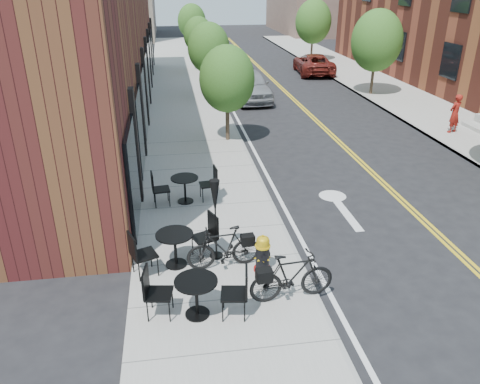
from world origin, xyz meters
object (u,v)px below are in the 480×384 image
bistro_set_b (175,245)px  bistro_set_c (185,186)px  pedestrian (455,114)px  fire_hydrant (263,254)px  bicycle_left (224,247)px  parked_car_a (249,85)px  bicycle_right (292,277)px  parked_car_c (212,52)px  parked_car_b (243,78)px  parked_car_far (314,64)px  bistro_set_a (196,293)px  patio_umbrella (215,203)px

bistro_set_b → bistro_set_c: size_ratio=1.06×
pedestrian → bistro_set_b: bearing=13.0°
fire_hydrant → bicycle_left: size_ratio=0.53×
bicycle_left → parked_car_a: parked_car_a is taller
bicycle_right → parked_car_c: parked_car_c is taller
parked_car_b → parked_car_far: bearing=30.7°
fire_hydrant → pedestrian: 13.62m
fire_hydrant → bistro_set_a: bistro_set_a is taller
bistro_set_a → parked_car_b: 21.32m
parked_car_c → bicycle_right: bearing=-89.9°
bistro_set_a → parked_car_a: parked_car_a is taller
patio_umbrella → parked_car_far: patio_umbrella is taller
bistro_set_a → bistro_set_c: bearing=98.8°
bicycle_left → patio_umbrella: patio_umbrella is taller
fire_hydrant → bicycle_left: bicycle_left is taller
bistro_set_c → parked_car_far: size_ratio=0.39×
fire_hydrant → parked_car_far: (8.28, 23.55, 0.14)m
bistro_set_c → parked_car_far: (9.87, 19.67, 0.06)m
parked_car_far → pedestrian: pedestrian is taller
bicycle_left → parked_car_b: 19.59m
bistro_set_a → parked_car_far: 26.79m
parked_car_b → pedestrian: size_ratio=2.33×
parked_car_b → pedestrian: 12.92m
bicycle_left → patio_umbrella: size_ratio=0.86×
parked_car_a → parked_car_b: (0.10, 2.91, -0.19)m
fire_hydrant → parked_car_c: 30.51m
patio_umbrella → parked_car_a: size_ratio=0.41×
bicycle_right → parked_car_a: (2.12, 17.76, 0.16)m
parked_car_b → bistro_set_c: bearing=-109.5°
patio_umbrella → parked_car_far: size_ratio=0.40×
bistro_set_b → parked_car_far: (10.24, 23.04, 0.03)m
parked_car_c → pedestrian: pedestrian is taller
parked_car_c → patio_umbrella: bearing=-92.7°
parked_car_a → parked_car_b: size_ratio=1.26×
bistro_set_b → parked_car_c: size_ratio=0.45×
bistro_set_b → parked_car_a: 16.74m
bicycle_left → pedestrian: (11.01, 8.80, 0.31)m
bicycle_left → bistro_set_b: bistro_set_b is taller
bistro_set_c → parked_car_a: (4.10, 12.76, 0.19)m
fire_hydrant → bistro_set_b: bistro_set_b is taller
bicycle_right → bistro_set_a: bearing=91.7°
bicycle_left → parked_car_c: size_ratio=0.38×
bistro_set_a → patio_umbrella: size_ratio=1.01×
bicycle_right → parked_car_far: bearing=-22.7°
bistro_set_c → parked_car_far: bearing=57.0°
bicycle_left → pedestrian: pedestrian is taller
parked_car_far → parked_car_b: bearing=40.7°
parked_car_b → patio_umbrella: bearing=-105.3°
parked_car_c → parked_car_far: size_ratio=0.92×
parked_car_a → parked_car_b: parked_car_a is taller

